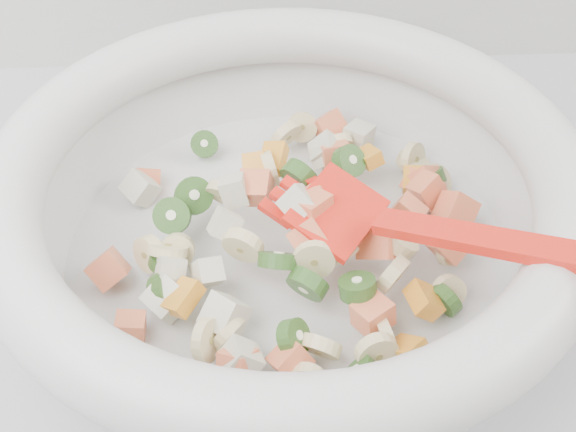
{
  "coord_description": "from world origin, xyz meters",
  "views": [
    {
      "loc": [
        0.13,
        1.1,
        1.29
      ],
      "look_at": [
        0.15,
        1.45,
        0.95
      ],
      "focal_mm": 45.0,
      "sensor_mm": 36.0,
      "label": 1
    }
  ],
  "objects": [
    {
      "name": "mixing_bowl",
      "position": [
        0.15,
        1.45,
        0.96
      ],
      "size": [
        0.41,
        0.4,
        0.13
      ],
      "color": "silver",
      "rests_on": "counter"
    }
  ]
}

